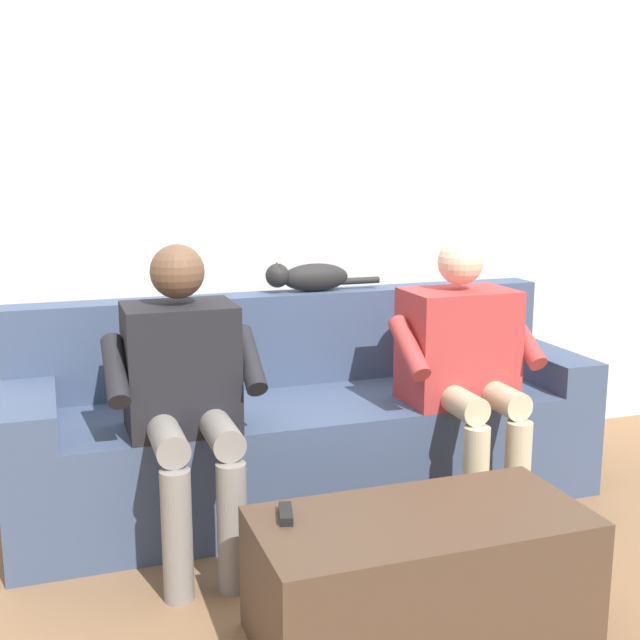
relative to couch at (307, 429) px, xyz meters
name	(u,v)px	position (x,y,z in m)	size (l,w,h in m)	color
ground_plane	(372,577)	(0.00, 0.72, -0.30)	(8.00, 8.00, 0.00)	#846042
back_wall	(273,187)	(0.00, -0.48, 0.99)	(5.33, 0.06, 2.58)	silver
couch	(307,429)	(0.00, 0.00, 0.00)	(2.37, 0.72, 0.84)	#3D4C6B
coffee_table	(420,576)	(0.00, 1.09, -0.11)	(0.98, 0.47, 0.39)	#4C3828
person_left_seated	(464,358)	(-0.56, 0.31, 0.33)	(0.58, 0.53, 1.10)	#B23838
person_right_seated	(184,382)	(0.56, 0.32, 0.34)	(0.54, 0.59, 1.12)	black
cat_on_backrest	(308,277)	(-0.09, -0.24, 0.61)	(0.52, 0.11, 0.13)	black
remote_black	(286,514)	(0.38, 0.98, 0.10)	(0.12, 0.04, 0.03)	black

